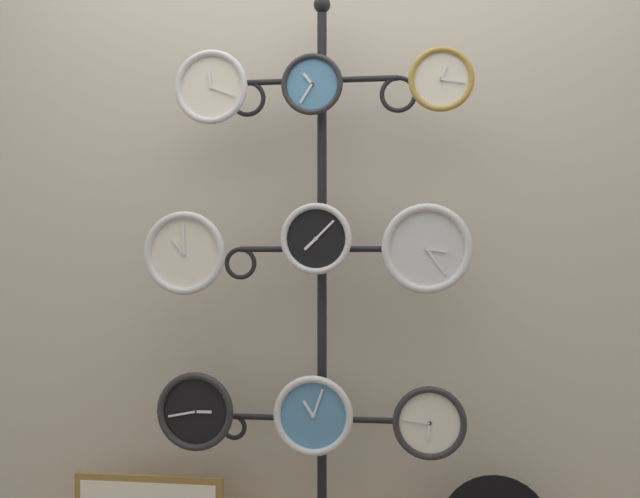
{
  "coord_description": "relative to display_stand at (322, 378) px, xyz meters",
  "views": [
    {
      "loc": [
        0.33,
        -2.09,
        1.1
      ],
      "look_at": [
        0.0,
        0.36,
        1.13
      ],
      "focal_mm": 42.0,
      "sensor_mm": 36.0,
      "label": 1
    }
  ],
  "objects": [
    {
      "name": "shop_wall",
      "position": [
        0.0,
        0.16,
        0.71
      ],
      "size": [
        4.4,
        0.04,
        2.8
      ],
      "color": "#BCB2A3",
      "rests_on": "ground_plane"
    },
    {
      "name": "display_stand",
      "position": [
        0.0,
        0.0,
        0.0
      ],
      "size": [
        0.7,
        0.35,
        1.99
      ],
      "color": "black",
      "rests_on": "ground_plane"
    },
    {
      "name": "clock_top_left",
      "position": [
        -0.36,
        -0.09,
        0.98
      ],
      "size": [
        0.25,
        0.04,
        0.25
      ],
      "color": "silver"
    },
    {
      "name": "clock_top_center",
      "position": [
        -0.02,
        -0.07,
        0.98
      ],
      "size": [
        0.21,
        0.04,
        0.21
      ],
      "color": "#4C84B2"
    },
    {
      "name": "clock_top_right",
      "position": [
        0.4,
        -0.1,
        0.97
      ],
      "size": [
        0.21,
        0.04,
        0.21
      ],
      "color": "silver"
    },
    {
      "name": "clock_middle_left",
      "position": [
        -0.44,
        -0.12,
        0.42
      ],
      "size": [
        0.28,
        0.04,
        0.28
      ],
      "color": "silver"
    },
    {
      "name": "clock_middle_center",
      "position": [
        -0.01,
        -0.08,
        0.47
      ],
      "size": [
        0.24,
        0.04,
        0.24
      ],
      "color": "black"
    },
    {
      "name": "clock_middle_right",
      "position": [
        0.35,
        -0.1,
        0.44
      ],
      "size": [
        0.29,
        0.04,
        0.29
      ],
      "color": "silver"
    },
    {
      "name": "clock_bottom_left",
      "position": [
        -0.41,
        -0.11,
        -0.1
      ],
      "size": [
        0.26,
        0.04,
        0.26
      ],
      "color": "black"
    },
    {
      "name": "clock_bottom_center",
      "position": [
        -0.02,
        -0.09,
        -0.11
      ],
      "size": [
        0.26,
        0.04,
        0.26
      ],
      "color": "#4C84B2"
    },
    {
      "name": "clock_bottom_right",
      "position": [
        0.36,
        -0.09,
        -0.12
      ],
      "size": [
        0.24,
        0.04,
        0.24
      ],
      "color": "silver"
    }
  ]
}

